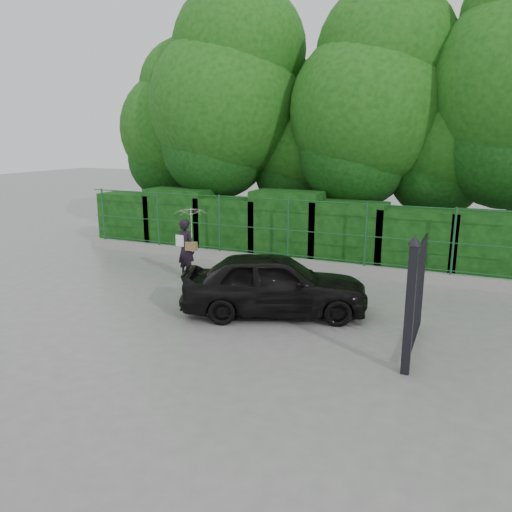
% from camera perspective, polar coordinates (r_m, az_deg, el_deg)
% --- Properties ---
extents(ground, '(80.00, 80.00, 0.00)m').
position_cam_1_polar(ground, '(11.37, -6.24, -6.44)').
color(ground, gray).
extents(kerb, '(14.00, 0.25, 0.30)m').
position_cam_1_polar(kerb, '(15.21, 2.20, -0.62)').
color(kerb, '#9E9E99').
rests_on(kerb, ground).
extents(fence, '(14.13, 0.06, 1.80)m').
position_cam_1_polar(fence, '(14.91, 3.02, 3.22)').
color(fence, '#194D27').
rests_on(fence, kerb).
extents(hedge, '(14.20, 1.20, 2.19)m').
position_cam_1_polar(hedge, '(15.96, 3.38, 3.10)').
color(hedge, black).
rests_on(hedge, ground).
extents(trees, '(17.10, 6.15, 8.08)m').
position_cam_1_polar(trees, '(17.50, 10.02, 15.81)').
color(trees, black).
rests_on(trees, ground).
extents(gate, '(0.22, 2.33, 2.36)m').
position_cam_1_polar(gate, '(8.95, 17.55, -4.56)').
color(gate, black).
rests_on(gate, ground).
extents(woman, '(0.96, 0.94, 1.98)m').
position_cam_1_polar(woman, '(13.85, -7.66, 2.71)').
color(woman, black).
rests_on(woman, ground).
extents(car, '(4.40, 3.04, 1.39)m').
position_cam_1_polar(car, '(11.05, 2.13, -3.17)').
color(car, black).
rests_on(car, ground).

